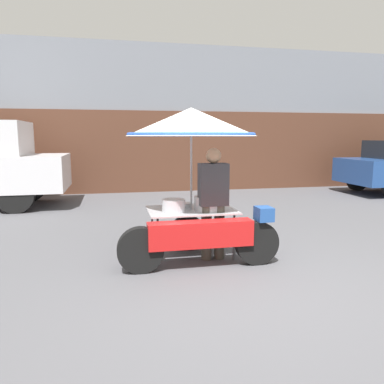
# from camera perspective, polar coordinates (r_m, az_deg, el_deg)

# --- Properties ---
(ground_plane) EXTENTS (36.00, 36.00, 0.00)m
(ground_plane) POSITION_cam_1_polar(r_m,az_deg,el_deg) (4.38, 8.43, -13.82)
(ground_plane) COLOR #56565B
(shopfront_building) EXTENTS (28.00, 2.06, 4.33)m
(shopfront_building) POSITION_cam_1_polar(r_m,az_deg,el_deg) (12.27, -5.36, 10.77)
(shopfront_building) COLOR gray
(shopfront_building) RESTS_ON ground
(vendor_motorcycle_cart) EXTENTS (2.07, 1.76, 2.03)m
(vendor_motorcycle_cart) POSITION_cam_1_polar(r_m,az_deg,el_deg) (5.04, 0.10, 7.44)
(vendor_motorcycle_cart) COLOR black
(vendor_motorcycle_cart) RESTS_ON ground
(vendor_person) EXTENTS (0.38, 0.22, 1.51)m
(vendor_person) POSITION_cam_1_polar(r_m,az_deg,el_deg) (4.99, 3.24, -0.99)
(vendor_person) COLOR #4C473D
(vendor_person) RESTS_ON ground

